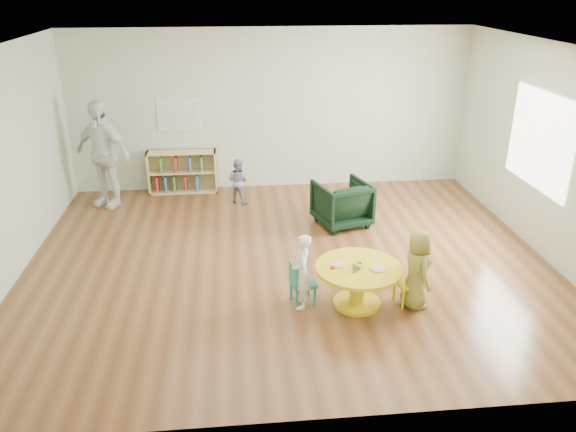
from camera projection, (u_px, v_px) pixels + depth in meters
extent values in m
plane|color=brown|center=(288.00, 260.00, 7.64)|extent=(7.00, 7.00, 0.00)
cube|color=silver|center=(288.00, 52.00, 6.56)|extent=(7.00, 6.00, 0.10)
cube|color=beige|center=(271.00, 110.00, 9.84)|extent=(7.00, 0.10, 2.80)
cube|color=beige|center=(327.00, 279.00, 4.35)|extent=(7.00, 0.10, 2.80)
cube|color=beige|center=(0.00, 171.00, 6.77)|extent=(0.10, 6.00, 2.80)
cube|color=beige|center=(551.00, 154.00, 7.41)|extent=(0.10, 6.00, 2.80)
cube|color=silver|center=(540.00, 141.00, 7.65)|extent=(0.02, 1.60, 1.30)
cylinder|color=yellow|center=(358.00, 287.00, 6.53)|extent=(0.18, 0.18, 0.46)
cylinder|color=yellow|center=(357.00, 303.00, 6.61)|extent=(0.56, 0.56, 0.04)
cylinder|color=yellow|center=(359.00, 268.00, 6.43)|extent=(1.01, 1.01, 0.04)
cylinder|color=pink|center=(339.00, 265.00, 6.45)|extent=(0.15, 0.15, 0.01)
cylinder|color=pink|center=(378.00, 269.00, 6.35)|extent=(0.17, 0.17, 0.01)
cylinder|color=yellow|center=(357.00, 266.00, 6.39)|extent=(0.10, 0.13, 0.04)
cylinder|color=#14732B|center=(355.00, 269.00, 6.32)|extent=(0.05, 0.05, 0.02)
cylinder|color=#14732B|center=(360.00, 263.00, 6.46)|extent=(0.05, 0.05, 0.02)
cube|color=red|center=(333.00, 268.00, 6.38)|extent=(0.05, 0.06, 0.02)
cube|color=#FF5215|center=(354.00, 271.00, 6.30)|extent=(0.06, 0.06, 0.02)
cube|color=blue|center=(355.00, 270.00, 6.33)|extent=(0.06, 0.06, 0.02)
cube|color=#14732B|center=(356.00, 265.00, 6.44)|extent=(0.07, 0.07, 0.02)
cube|color=#188977|center=(303.00, 283.00, 6.56)|extent=(0.32, 0.32, 0.04)
cube|color=#188977|center=(294.00, 274.00, 6.48)|extent=(0.08, 0.27, 0.24)
cylinder|color=#188977|center=(291.00, 290.00, 6.68)|extent=(0.03, 0.03, 0.24)
cylinder|color=#188977|center=(297.00, 299.00, 6.49)|extent=(0.03, 0.03, 0.24)
cylinder|color=#188977|center=(309.00, 287.00, 6.74)|extent=(0.03, 0.03, 0.24)
cylinder|color=#188977|center=(315.00, 296.00, 6.55)|extent=(0.03, 0.03, 0.24)
cube|color=yellow|center=(408.00, 283.00, 6.55)|extent=(0.33, 0.33, 0.04)
cube|color=yellow|center=(419.00, 271.00, 6.52)|extent=(0.08, 0.29, 0.25)
cylinder|color=yellow|center=(421.00, 297.00, 6.53)|extent=(0.03, 0.03, 0.25)
cylinder|color=yellow|center=(412.00, 287.00, 6.73)|extent=(0.03, 0.03, 0.25)
cylinder|color=yellow|center=(403.00, 300.00, 6.47)|extent=(0.03, 0.03, 0.25)
cylinder|color=yellow|center=(394.00, 290.00, 6.68)|extent=(0.03, 0.03, 0.25)
cube|color=tan|center=(149.00, 173.00, 9.89)|extent=(0.03, 0.30, 0.75)
cube|color=tan|center=(216.00, 171.00, 9.99)|extent=(0.03, 0.30, 0.75)
cube|color=tan|center=(184.00, 191.00, 10.08)|extent=(1.20, 0.30, 0.03)
cube|color=tan|center=(181.00, 152.00, 9.80)|extent=(1.20, 0.30, 0.03)
cube|color=tan|center=(183.00, 172.00, 9.94)|extent=(1.14, 0.28, 0.03)
cube|color=tan|center=(183.00, 169.00, 10.07)|extent=(1.20, 0.02, 0.75)
cube|color=#B83134|center=(158.00, 183.00, 9.96)|extent=(0.04, 0.18, 0.26)
cube|color=teal|center=(166.00, 183.00, 9.97)|extent=(0.04, 0.18, 0.26)
cube|color=#4C9042|center=(175.00, 183.00, 9.98)|extent=(0.04, 0.18, 0.26)
cube|color=#B83134|center=(186.00, 182.00, 10.00)|extent=(0.04, 0.18, 0.26)
cube|color=teal|center=(197.00, 182.00, 10.02)|extent=(0.04, 0.18, 0.26)
cube|color=#4C9042|center=(162.00, 165.00, 9.83)|extent=(0.04, 0.18, 0.26)
cube|color=#B83134|center=(176.00, 164.00, 9.85)|extent=(0.04, 0.18, 0.26)
cube|color=teal|center=(190.00, 164.00, 9.88)|extent=(0.04, 0.18, 0.26)
cube|color=#4C9042|center=(202.00, 163.00, 9.89)|extent=(0.04, 0.18, 0.26)
cube|color=white|center=(179.00, 115.00, 9.70)|extent=(0.74, 0.01, 0.54)
cube|color=#DE582E|center=(179.00, 115.00, 9.69)|extent=(0.70, 0.00, 0.50)
imported|color=black|center=(342.00, 203.00, 8.62)|extent=(0.94, 0.96, 0.70)
imported|color=white|center=(302.00, 272.00, 6.41)|extent=(0.25, 0.35, 0.91)
imported|color=yellow|center=(417.00, 269.00, 6.41)|extent=(0.38, 0.51, 0.96)
imported|color=#1C1E48|center=(238.00, 181.00, 9.46)|extent=(0.47, 0.43, 0.77)
imported|color=white|center=(103.00, 154.00, 9.16)|extent=(1.12, 0.90, 1.78)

